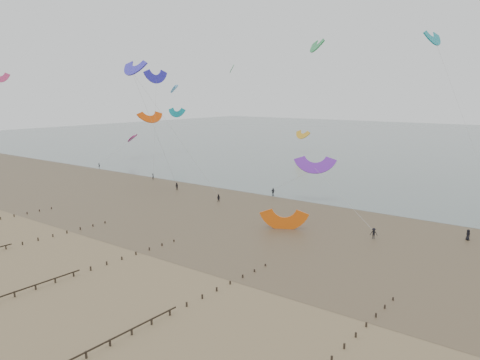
% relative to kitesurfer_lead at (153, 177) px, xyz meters
% --- Properties ---
extents(ground, '(500.00, 500.00, 0.00)m').
position_rel_kitesurfer_lead_xyz_m(ground, '(39.93, -47.45, -0.92)').
color(ground, brown).
rests_on(ground, ground).
extents(sea_and_shore, '(500.00, 665.00, 0.03)m').
position_rel_kitesurfer_lead_xyz_m(sea_and_shore, '(35.85, -13.05, -0.91)').
color(sea_and_shore, '#475654').
rests_on(sea_and_shore, ground).
extents(kitesurfer_lead, '(0.80, 0.76, 1.84)m').
position_rel_kitesurfer_lead_xyz_m(kitesurfer_lead, '(0.00, 0.00, 0.00)').
color(kitesurfer_lead, black).
rests_on(kitesurfer_lead, ground).
extents(kitesurfers, '(149.96, 27.03, 1.86)m').
position_rel_kitesurfer_lead_xyz_m(kitesurfers, '(59.96, -3.21, -0.03)').
color(kitesurfers, black).
rests_on(kitesurfers, ground).
extents(grounded_kite, '(8.98, 8.33, 3.95)m').
position_rel_kitesurfer_lead_xyz_m(grounded_kite, '(54.28, -18.44, -0.92)').
color(grounded_kite, '#ED5D0E').
rests_on(grounded_kite, ground).
extents(kites_airborne, '(223.09, 104.94, 34.68)m').
position_rel_kitesurfer_lead_xyz_m(kites_airborne, '(25.00, 34.79, 18.16)').
color(kites_airborne, '#681EAE').
rests_on(kites_airborne, ground).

